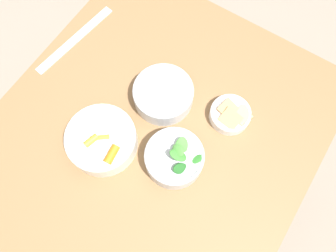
{
  "coord_description": "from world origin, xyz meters",
  "views": [
    {
      "loc": [
        -0.21,
        -0.2,
        1.63
      ],
      "look_at": [
        0.06,
        -0.03,
        0.75
      ],
      "focal_mm": 35.0,
      "sensor_mm": 36.0,
      "label": 1
    }
  ],
  "objects_px": {
    "bowl_beans_hotdog": "(163,95)",
    "bowl_cookies": "(230,114)",
    "bowl_carrots": "(102,140)",
    "ruler": "(75,39)",
    "bowl_greens": "(174,158)"
  },
  "relations": [
    {
      "from": "bowl_greens",
      "to": "bowl_cookies",
      "type": "bearing_deg",
      "value": -17.87
    },
    {
      "from": "ruler",
      "to": "bowl_cookies",
      "type": "bearing_deg",
      "value": -86.43
    },
    {
      "from": "bowl_greens",
      "to": "bowl_beans_hotdog",
      "type": "height_order",
      "value": "bowl_greens"
    },
    {
      "from": "bowl_carrots",
      "to": "bowl_beans_hotdog",
      "type": "xyz_separation_m",
      "value": [
        0.21,
        -0.07,
        -0.01
      ]
    },
    {
      "from": "bowl_cookies",
      "to": "bowl_greens",
      "type": "bearing_deg",
      "value": 162.13
    },
    {
      "from": "bowl_beans_hotdog",
      "to": "bowl_carrots",
      "type": "bearing_deg",
      "value": 162.96
    },
    {
      "from": "bowl_carrots",
      "to": "bowl_beans_hotdog",
      "type": "relative_size",
      "value": 1.1
    },
    {
      "from": "bowl_cookies",
      "to": "ruler",
      "type": "height_order",
      "value": "bowl_cookies"
    },
    {
      "from": "bowl_beans_hotdog",
      "to": "ruler",
      "type": "relative_size",
      "value": 0.56
    },
    {
      "from": "bowl_beans_hotdog",
      "to": "bowl_cookies",
      "type": "xyz_separation_m",
      "value": [
        0.06,
        -0.2,
        -0.01
      ]
    },
    {
      "from": "ruler",
      "to": "bowl_carrots",
      "type": "bearing_deg",
      "value": -128.65
    },
    {
      "from": "bowl_carrots",
      "to": "ruler",
      "type": "distance_m",
      "value": 0.38
    },
    {
      "from": "bowl_carrots",
      "to": "ruler",
      "type": "relative_size",
      "value": 0.61
    },
    {
      "from": "bowl_carrots",
      "to": "bowl_cookies",
      "type": "xyz_separation_m",
      "value": [
        0.27,
        -0.26,
        -0.02
      ]
    },
    {
      "from": "bowl_beans_hotdog",
      "to": "bowl_cookies",
      "type": "distance_m",
      "value": 0.21
    }
  ]
}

